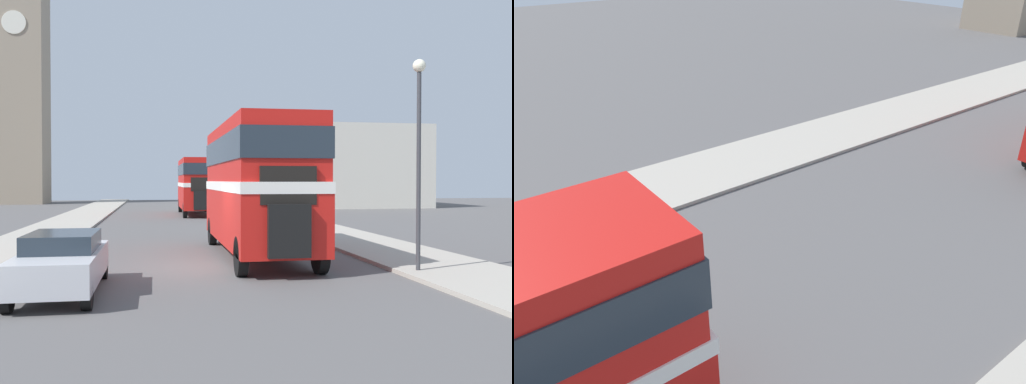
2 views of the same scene
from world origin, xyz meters
TOP-DOWN VIEW (x-y plane):
  - ground_plane at (0.00, 0.00)m, footprint 120.00×120.00m
  - sidewalk_right at (6.75, 0.00)m, footprint 3.50×120.00m
  - double_decker_bus at (1.77, 2.21)m, footprint 2.55×9.89m
  - bus_distant at (1.50, 26.53)m, footprint 2.46×9.60m
  - car_parked_near at (-3.78, -3.29)m, footprint 1.73×4.62m
  - pedestrian_walking at (6.25, 11.43)m, footprint 0.34×0.34m
  - bicycle_on_pavement at (6.99, 17.48)m, footprint 0.05×1.76m
  - street_lamp at (5.57, -2.25)m, footprint 0.36×0.36m
  - church_tower at (-16.40, 50.44)m, footprint 5.83×5.83m
  - shop_building_block at (16.71, 37.44)m, footprint 15.05×10.43m

SIDE VIEW (x-z plane):
  - ground_plane at x=0.00m, z-range 0.00..0.00m
  - sidewalk_right at x=6.75m, z-range 0.00..0.12m
  - bicycle_on_pavement at x=6.99m, z-range 0.09..0.87m
  - car_parked_near at x=-3.78m, z-range 0.04..1.44m
  - pedestrian_walking at x=6.25m, z-range 0.23..1.93m
  - bus_distant at x=1.50m, z-range 0.40..4.62m
  - double_decker_bus at x=1.77m, z-range 0.42..4.91m
  - shop_building_block at x=16.71m, z-range 0.00..7.88m
  - street_lamp at x=5.57m, z-range 1.03..6.89m
  - church_tower at x=-16.40m, z-range 0.34..33.67m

